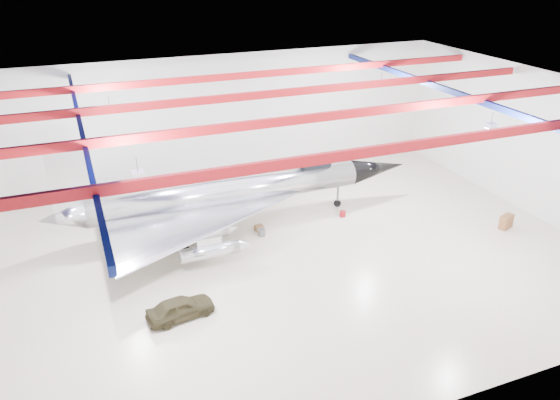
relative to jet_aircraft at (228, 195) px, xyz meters
name	(u,v)px	position (x,y,z in m)	size (l,w,h in m)	color
floor	(289,255)	(2.54, -5.58, -2.51)	(40.00, 40.00, 0.00)	beige
wall_back	(224,118)	(2.54, 9.42, 2.99)	(40.00, 40.00, 0.00)	silver
wall_right	(532,143)	(22.54, -5.58, 2.99)	(30.00, 30.00, 0.00)	silver
ceiling	(291,95)	(2.54, -5.58, 8.49)	(40.00, 40.00, 0.00)	#0A0F38
ceiling_structure	(291,106)	(2.54, -5.58, 7.81)	(39.50, 29.50, 1.08)	maroon
jet_aircraft	(228,195)	(0.00, 0.00, 0.00)	(28.04, 16.05, 7.66)	silver
jeep	(181,308)	(-5.81, -9.75, -1.86)	(1.54, 3.82, 1.30)	#322D19
desk	(506,222)	(19.01, -7.95, -1.99)	(1.14, 0.57, 1.05)	brown
crate_ply	(208,251)	(-2.60, -3.42, -2.32)	(0.54, 0.43, 0.38)	olive
toolbox_red	(239,200)	(2.00, 3.91, -2.37)	(0.39, 0.32, 0.28)	maroon
engine_drum	(262,232)	(1.72, -2.33, -2.27)	(0.54, 0.54, 0.49)	#59595B
parts_bin	(256,201)	(3.19, 3.02, -2.32)	(0.55, 0.44, 0.39)	olive
crate_small	(171,216)	(-3.86, 2.93, -2.36)	(0.42, 0.34, 0.30)	#59595B
tool_chest	(343,214)	(8.64, -1.73, -2.30)	(0.48, 0.48, 0.43)	maroon
oil_barrel	(259,228)	(1.79, -1.50, -2.31)	(0.59, 0.47, 0.41)	olive
spares_box	(277,186)	(5.92, 5.23, -2.31)	(0.46, 0.46, 0.41)	#59595B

